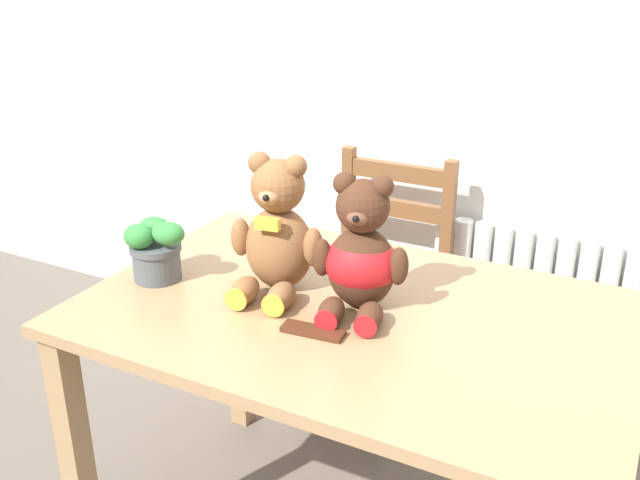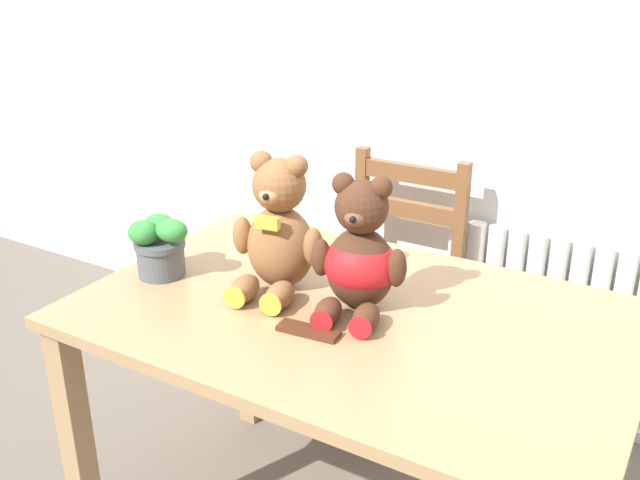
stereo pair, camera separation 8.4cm
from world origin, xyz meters
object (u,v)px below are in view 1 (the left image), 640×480
(wooden_chair_behind, at_px, (379,285))
(potted_plant, at_px, (156,249))
(chocolate_bar, at_px, (313,331))
(teddy_bear_left, at_px, (277,233))
(teddy_bear_right, at_px, (361,256))

(wooden_chair_behind, distance_m, potted_plant, 0.94)
(chocolate_bar, bearing_deg, wooden_chair_behind, 103.13)
(wooden_chair_behind, xyz_separation_m, teddy_bear_left, (0.02, -0.72, 0.46))
(teddy_bear_left, distance_m, teddy_bear_right, 0.22)
(wooden_chair_behind, relative_size, teddy_bear_right, 2.73)
(teddy_bear_right, xyz_separation_m, potted_plant, (-0.52, -0.10, -0.05))
(teddy_bear_left, height_order, chocolate_bar, teddy_bear_left)
(teddy_bear_left, xyz_separation_m, potted_plant, (-0.30, -0.10, -0.07))
(teddy_bear_right, height_order, chocolate_bar, teddy_bear_right)
(potted_plant, bearing_deg, teddy_bear_left, 17.74)
(teddy_bear_left, bearing_deg, wooden_chair_behind, -96.57)
(wooden_chair_behind, relative_size, teddy_bear_left, 2.58)
(teddy_bear_right, distance_m, chocolate_bar, 0.21)
(wooden_chair_behind, height_order, teddy_bear_left, teddy_bear_left)
(teddy_bear_right, distance_m, potted_plant, 0.53)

